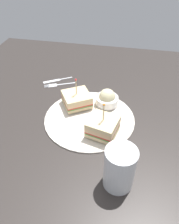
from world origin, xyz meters
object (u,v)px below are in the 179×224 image
Objects in this scene: fork at (56,85)px; sandwich_half_front at (103,126)px; sandwich_half_back at (77,99)px; knife at (56,80)px; plate at (90,118)px; drink_glass at (119,170)px; coleslaw_bowl at (107,98)px.

sandwich_half_front is at bearing 43.47° from fork.
sandwich_half_back is at bearing -137.72° from sandwich_half_front.
plate is at bearing 41.31° from knife.
sandwich_half_front is 0.95× the size of drink_glass.
sandwich_half_front is 32.80cm from fork.
knife is (-27.13, -23.57, -3.31)cm from sandwich_half_front.
sandwich_half_front is at bearing 2.94° from coleslaw_bowl.
sandwich_half_front reaches higher than knife.
fork is at bearing -135.35° from sandwich_half_back.
sandwich_half_front reaches higher than drink_glass.
fork is (-11.60, -11.46, -2.99)cm from sandwich_half_back.
plate is 24.36cm from fork.
sandwich_half_back reaches higher than plate.
coleslaw_bowl is at bearing -177.06° from sandwich_half_front.
plate is at bearing -28.98° from coleslaw_bowl.
drink_glass is at bearing 36.15° from fork.
fork is at bearing -135.31° from plate.
drink_glass is at bearing 27.74° from plate.
knife is (-42.67, -29.77, -5.09)cm from drink_glass.
plate is 8.82cm from sandwich_half_front.
drink_glass is (15.54, 6.20, 1.79)cm from sandwich_half_front.
sandwich_half_back is at bearing -148.11° from drink_glass.
sandwich_half_back is at bearing -76.08° from coleslaw_bowl.
drink_glass is at bearing 31.89° from sandwich_half_back.
sandwich_half_front is at bearing 40.98° from knife.
knife is at bearing -118.73° from coleslaw_bowl.
drink_glass reaches higher than coleslaw_bowl.
sandwich_half_back is 1.02× the size of fork.
sandwich_half_front is 36.09cm from knife.
sandwich_half_back is at bearing -135.24° from plate.
sandwich_half_back is at bearing 44.65° from fork.
knife is (-12.51, -22.82, -2.93)cm from coleslaw_bowl.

